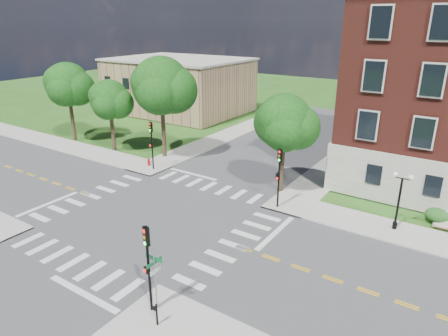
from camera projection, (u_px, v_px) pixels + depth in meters
The scene contains 19 objects.
ground at pixel (153, 217), 30.31m from camera, with size 160.00×160.00×0.00m, color #2C5116.
road_ew at pixel (153, 217), 30.31m from camera, with size 90.00×12.00×0.01m, color #3D3D3F.
road_ns at pixel (153, 217), 30.31m from camera, with size 12.00×90.00×0.01m, color #3D3D3F.
sidewalk_ne at pixel (409, 193), 34.34m from camera, with size 34.00×34.00×0.12m.
sidewalk_nw at pixel (147, 138), 50.25m from camera, with size 34.00×34.00×0.12m.
crosswalk_east at pixel (233, 245), 26.59m from camera, with size 2.20×10.20×0.02m, color silver, non-canonical shape.
stop_bar_east at pixel (275, 233), 28.10m from camera, with size 0.40×5.50×0.00m, color silver.
secondary_building at pixel (179, 85), 63.62m from camera, with size 20.40×15.40×8.30m.
tree_a at pixel (68, 84), 47.27m from camera, with size 5.19×5.19×9.37m.
tree_b at pixel (110, 99), 43.72m from camera, with size 4.28×4.28×7.94m.
tree_c at pixel (161, 86), 40.90m from camera, with size 6.02×6.02×10.62m.
tree_d at pixel (284, 122), 32.68m from camera, with size 4.66×4.66×8.46m.
traffic_signal_se at pixel (148, 259), 19.43m from camera, with size 0.37×0.44×4.80m.
traffic_signal_ne at pixel (279, 171), 30.70m from camera, with size 0.38×0.44×4.80m.
traffic_signal_nw at pixel (151, 139), 38.71m from camera, with size 0.35×0.40×4.80m.
twin_lamp_west at pixel (399, 198), 27.63m from camera, with size 1.36×0.36×4.23m.
street_sign_pole at pixel (155, 272), 19.86m from camera, with size 1.10×1.10×3.10m.
push_button_post at pixel (156, 314), 19.26m from camera, with size 0.14×0.21×1.20m.
fire_hydrant at pixel (149, 162), 40.65m from camera, with size 0.35×0.35×0.75m.
Camera 1 is at (19.43, -19.61, 14.13)m, focal length 32.00 mm.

